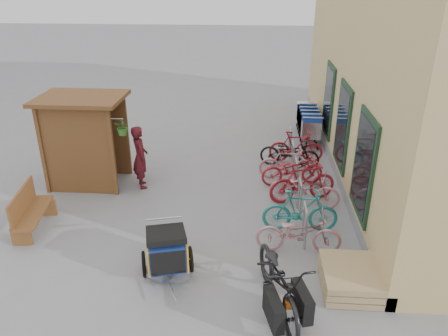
# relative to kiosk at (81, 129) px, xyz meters

# --- Properties ---
(ground) EXTENTS (80.00, 80.00, 0.00)m
(ground) POSITION_rel_kiosk_xyz_m (3.28, -2.47, -1.55)
(ground) COLOR gray
(kiosk) EXTENTS (2.49, 1.65, 2.40)m
(kiosk) POSITION_rel_kiosk_xyz_m (0.00, 0.00, 0.00)
(kiosk) COLOR brown
(kiosk) RESTS_ON ground
(bike_rack) EXTENTS (0.05, 5.35, 0.86)m
(bike_rack) POSITION_rel_kiosk_xyz_m (5.58, -0.07, -1.04)
(bike_rack) COLOR #A5A8AD
(bike_rack) RESTS_ON ground
(pallet_stack) EXTENTS (1.00, 1.20, 0.40)m
(pallet_stack) POSITION_rel_kiosk_xyz_m (6.28, -3.87, -1.34)
(pallet_stack) COLOR tan
(pallet_stack) RESTS_ON ground
(bench) EXTENTS (0.70, 1.59, 0.97)m
(bench) POSITION_rel_kiosk_xyz_m (-0.40, -2.39, -1.06)
(bench) COLOR brown
(bench) RESTS_ON ground
(shopping_carts) EXTENTS (0.63, 2.52, 1.14)m
(shopping_carts) POSITION_rel_kiosk_xyz_m (6.28, 3.98, -0.89)
(shopping_carts) COLOR silver
(shopping_carts) RESTS_ON ground
(child_trailer) EXTENTS (1.05, 1.65, 0.95)m
(child_trailer) POSITION_rel_kiosk_xyz_m (2.90, -3.66, -1.02)
(child_trailer) COLOR navy
(child_trailer) RESTS_ON ground
(cargo_bike) EXTENTS (1.28, 2.30, 1.14)m
(cargo_bike) POSITION_rel_kiosk_xyz_m (4.96, -4.48, -0.99)
(cargo_bike) COLOR black
(cargo_bike) RESTS_ON ground
(person_kiosk) EXTENTS (0.62, 0.73, 1.69)m
(person_kiosk) POSITION_rel_kiosk_xyz_m (1.52, -0.10, -0.71)
(person_kiosk) COLOR maroon
(person_kiosk) RESTS_ON ground
(bike_0) EXTENTS (1.74, 0.64, 0.91)m
(bike_0) POSITION_rel_kiosk_xyz_m (5.43, -2.82, -1.10)
(bike_0) COLOR #BB7984
(bike_0) RESTS_ON ground
(bike_1) EXTENTS (1.66, 0.49, 0.99)m
(bike_1) POSITION_rel_kiosk_xyz_m (5.52, -2.00, -1.06)
(bike_1) COLOR teal
(bike_1) RESTS_ON ground
(bike_2) EXTENTS (1.82, 0.98, 0.91)m
(bike_2) POSITION_rel_kiosk_xyz_m (5.72, -0.83, -1.10)
(bike_2) COLOR #BB7984
(bike_2) RESTS_ON ground
(bike_3) EXTENTS (1.81, 1.05, 1.05)m
(bike_3) POSITION_rel_kiosk_xyz_m (5.70, -0.62, -1.03)
(bike_3) COLOR maroon
(bike_3) RESTS_ON ground
(bike_4) EXTENTS (1.76, 0.93, 0.88)m
(bike_4) POSITION_rel_kiosk_xyz_m (5.51, 0.29, -1.11)
(bike_4) COLOR maroon
(bike_4) RESTS_ON ground
(bike_5) EXTENTS (1.57, 0.49, 0.94)m
(bike_5) POSITION_rel_kiosk_xyz_m (5.40, 0.62, -1.08)
(bike_5) COLOR #BB7984
(bike_5) RESTS_ON ground
(bike_6) EXTENTS (1.82, 0.94, 0.91)m
(bike_6) POSITION_rel_kiosk_xyz_m (5.51, 1.45, -1.10)
(bike_6) COLOR black
(bike_6) RESTS_ON ground
(bike_7) EXTENTS (1.61, 0.48, 0.96)m
(bike_7) POSITION_rel_kiosk_xyz_m (5.73, 1.85, -1.07)
(bike_7) COLOR maroon
(bike_7) RESTS_ON ground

